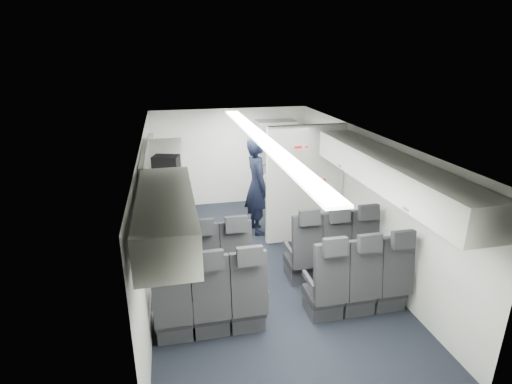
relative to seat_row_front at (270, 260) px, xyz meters
name	(u,v)px	position (x,y,z in m)	size (l,w,h in m)	color
cabin_shell	(262,202)	(0.00, 0.53, 0.72)	(3.41, 6.01, 2.16)	black
seat_row_front	(270,260)	(0.00, 0.00, 0.00)	(3.33, 0.56, 1.24)	#242527
seat_row_mid	(287,295)	(0.00, -0.90, 0.00)	(3.33, 0.56, 1.24)	#242527
overhead_bin_left_rear	(166,215)	(-1.40, -1.47, 1.46)	(0.53, 1.80, 0.40)	silver
overhead_bin_left_front_open	(163,175)	(-1.44, 0.28, 1.33)	(0.64, 1.70, 0.72)	#9E9E93
overhead_bin_right_rear	(430,194)	(1.40, -1.47, 1.46)	(0.53, 1.80, 0.40)	silver
overhead_bin_right_front	(357,155)	(1.40, 0.28, 1.46)	(0.53, 1.70, 0.40)	silver
bulkhead_partition	(305,185)	(0.98, 1.33, 0.67)	(1.40, 0.15, 2.13)	silver
galley_unit	(275,163)	(0.95, 3.25, 0.55)	(0.85, 0.52, 1.90)	#939399
boarding_door	(155,188)	(-1.64, 2.09, 0.55)	(0.12, 1.27, 1.86)	silver
flight_attendant	(257,186)	(0.23, 1.88, 0.53)	(0.68, 0.44, 1.86)	black
carry_on_bag	(166,163)	(-1.39, 0.61, 1.40)	(0.36, 0.25, 0.22)	black
papers	(268,177)	(0.42, 1.83, 0.69)	(0.21, 0.02, 0.15)	white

